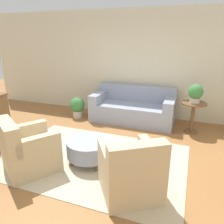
# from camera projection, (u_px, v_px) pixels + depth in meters

# --- Properties ---
(ground_plane) EXTENTS (16.00, 16.00, 0.00)m
(ground_plane) POSITION_uv_depth(u_px,v_px,m) (94.00, 159.00, 3.94)
(ground_plane) COLOR #996638
(wall_back) EXTENTS (9.28, 0.12, 2.80)m
(wall_back) POSITION_uv_depth(u_px,v_px,m) (135.00, 64.00, 5.88)
(wall_back) COLOR beige
(wall_back) RESTS_ON ground_plane
(rug) EXTENTS (3.22, 2.22, 0.01)m
(rug) POSITION_uv_depth(u_px,v_px,m) (94.00, 159.00, 3.94)
(rug) COLOR beige
(rug) RESTS_ON ground_plane
(couch) EXTENTS (2.10, 0.93, 0.89)m
(couch) POSITION_uv_depth(u_px,v_px,m) (133.00, 109.00, 5.68)
(couch) COLOR #8E99B2
(couch) RESTS_ON ground_plane
(armchair_left) EXTENTS (1.07, 1.07, 0.90)m
(armchair_left) POSITION_uv_depth(u_px,v_px,m) (27.00, 150.00, 3.54)
(armchair_left) COLOR #C6B289
(armchair_left) RESTS_ON rug
(armchair_right) EXTENTS (1.07, 1.07, 0.90)m
(armchair_right) POSITION_uv_depth(u_px,v_px,m) (131.00, 172.00, 2.96)
(armchair_right) COLOR #C6B289
(armchair_right) RESTS_ON rug
(ottoman_table) EXTENTS (0.77, 0.77, 0.40)m
(ottoman_table) POSITION_uv_depth(u_px,v_px,m) (89.00, 148.00, 3.80)
(ottoman_table) COLOR #8E99B2
(ottoman_table) RESTS_ON rug
(side_table) EXTENTS (0.56, 0.56, 0.71)m
(side_table) POSITION_uv_depth(u_px,v_px,m) (193.00, 112.00, 4.95)
(side_table) COLOR brown
(side_table) RESTS_ON ground_plane
(potted_plant_on_side_table) EXTENTS (0.32, 0.32, 0.42)m
(potted_plant_on_side_table) POSITION_uv_depth(u_px,v_px,m) (196.00, 93.00, 4.80)
(potted_plant_on_side_table) COLOR beige
(potted_plant_on_side_table) RESTS_ON side_table
(potted_plant_floor) EXTENTS (0.40, 0.40, 0.56)m
(potted_plant_floor) POSITION_uv_depth(u_px,v_px,m) (77.00, 106.00, 5.93)
(potted_plant_floor) COLOR beige
(potted_plant_floor) RESTS_ON ground_plane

